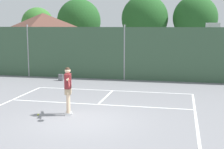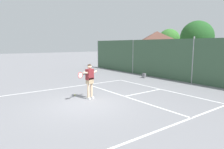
{
  "view_description": "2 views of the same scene",
  "coord_description": "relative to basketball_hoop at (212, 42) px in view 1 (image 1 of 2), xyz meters",
  "views": [
    {
      "loc": [
        3.52,
        -10.8,
        3.48
      ],
      "look_at": [
        0.07,
        5.06,
        0.93
      ],
      "focal_mm": 51.89,
      "sensor_mm": 36.0,
      "label": 1
    },
    {
      "loc": [
        8.29,
        -4.49,
        2.87
      ],
      "look_at": [
        -0.62,
        2.07,
        1.19
      ],
      "focal_mm": 32.07,
      "sensor_mm": 36.0,
      "label": 2
    }
  ],
  "objects": [
    {
      "name": "clubhouse_building",
      "position": [
        -12.69,
        2.45,
        -0.07
      ],
      "size": [
        6.06,
        4.73,
        4.33
      ],
      "color": "beige",
      "rests_on": "ground"
    },
    {
      "name": "chainlink_fence",
      "position": [
        -5.37,
        -1.89,
        -0.67
      ],
      "size": [
        26.09,
        0.09,
        3.43
      ],
      "color": "#38563D",
      "rests_on": "ground"
    },
    {
      "name": "treeline_backdrop",
      "position": [
        -6.28,
        9.52,
        1.47
      ],
      "size": [
        24.79,
        3.99,
        6.21
      ],
      "color": "brown",
      "rests_on": "ground"
    },
    {
      "name": "court_markings",
      "position": [
        -5.37,
        -10.24,
        -2.31
      ],
      "size": [
        8.3,
        11.1,
        0.01
      ],
      "color": "white",
      "rests_on": "ground"
    },
    {
      "name": "tennis_ball",
      "position": [
        -7.18,
        -10.54,
        -2.28
      ],
      "size": [
        0.07,
        0.07,
        0.07
      ],
      "primitive_type": "sphere",
      "color": "#CCE033",
      "rests_on": "ground"
    },
    {
      "name": "backpack_grey",
      "position": [
        -9.14,
        -3.1,
        -2.12
      ],
      "size": [
        0.29,
        0.26,
        0.46
      ],
      "color": "slate",
      "rests_on": "ground"
    },
    {
      "name": "ground_plane",
      "position": [
        -5.37,
        -10.89,
        -2.31
      ],
      "size": [
        120.0,
        120.0,
        0.0
      ],
      "primitive_type": "plane",
      "color": "gray"
    },
    {
      "name": "tennis_player",
      "position": [
        -6.07,
        -10.22,
        -1.2
      ],
      "size": [
        0.53,
        1.37,
        1.85
      ],
      "color": "silver",
      "rests_on": "ground"
    },
    {
      "name": "basketball_hoop",
      "position": [
        0.0,
        0.0,
        0.0
      ],
      "size": [
        0.9,
        0.67,
        3.55
      ],
      "color": "#9E9EA3",
      "rests_on": "ground"
    }
  ]
}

